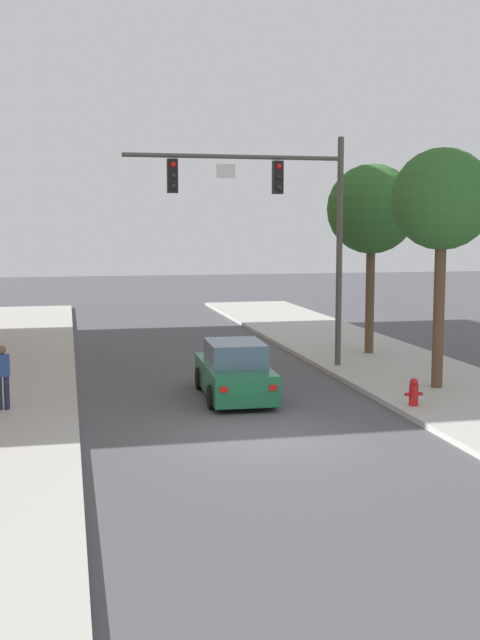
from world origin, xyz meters
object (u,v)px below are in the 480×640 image
at_px(pedestrian_sidewalk_left_walker, 2,374).
at_px(street_tree_nearest, 442,201).
at_px(traffic_signal_mast, 280,208).
at_px(fire_hydrant, 414,392).
at_px(street_tree_second, 372,210).
at_px(car_lead_green, 235,372).

xyz_separation_m(pedestrian_sidewalk_left_walker, street_tree_nearest, (12.02, 0.21, 4.41)).
height_order(traffic_signal_mast, fire_hydrant, traffic_signal_mast).
bearing_deg(street_tree_nearest, fire_hydrant, -129.16).
bearing_deg(street_tree_second, car_lead_green, -137.62).
relative_size(car_lead_green, fire_hydrant, 5.97).
xyz_separation_m(pedestrian_sidewalk_left_walker, street_tree_second, (12.44, 6.49, 4.29)).
bearing_deg(traffic_signal_mast, car_lead_green, -122.62).
xyz_separation_m(traffic_signal_mast, street_tree_second, (4.04, 2.23, -0.02)).
height_order(car_lead_green, fire_hydrant, car_lead_green).
distance_m(traffic_signal_mast, car_lead_green, 6.23).
distance_m(traffic_signal_mast, fire_hydrant, 8.04).
height_order(car_lead_green, street_tree_second, street_tree_second).
distance_m(pedestrian_sidewalk_left_walker, street_tree_nearest, 12.81).
xyz_separation_m(traffic_signal_mast, fire_hydrant, (1.95, -6.10, -4.86)).
bearing_deg(car_lead_green, traffic_signal_mast, 57.38).
relative_size(traffic_signal_mast, pedestrian_sidewalk_left_walker, 4.57).
height_order(car_lead_green, street_tree_nearest, street_tree_nearest).
bearing_deg(street_tree_nearest, traffic_signal_mast, 131.86).
xyz_separation_m(street_tree_nearest, street_tree_second, (0.42, 6.28, -0.12)).
distance_m(fire_hydrant, street_tree_second, 9.86).
bearing_deg(street_tree_second, fire_hydrant, -104.10).
relative_size(traffic_signal_mast, street_tree_second, 1.09).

